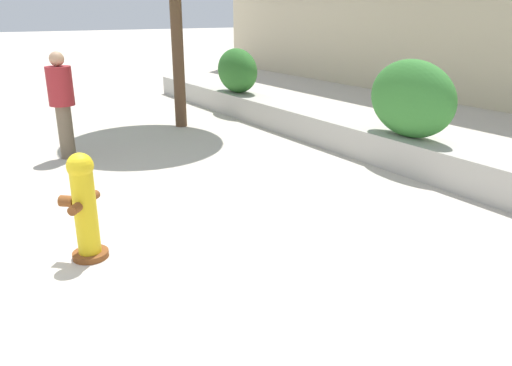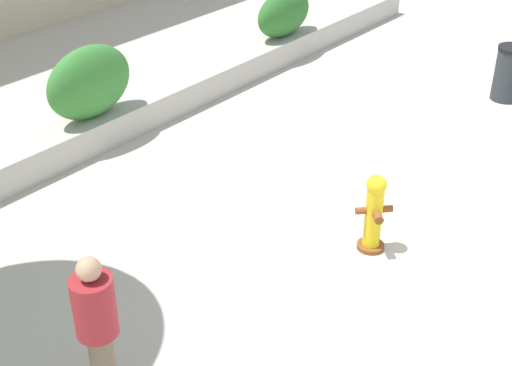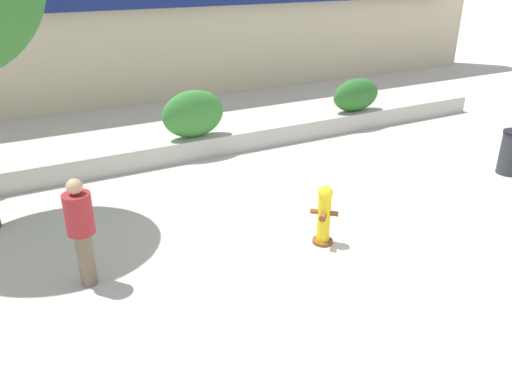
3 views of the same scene
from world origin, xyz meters
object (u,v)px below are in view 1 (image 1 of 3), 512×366
fire_hydrant (84,206)px  pedestrian (62,99)px  hedge_bush_0 (237,71)px  hedge_bush_1 (411,99)px

fire_hydrant → pedestrian: (-3.81, 0.66, 0.44)m
hedge_bush_0 → pedestrian: 4.67m
hedge_bush_0 → fire_hydrant: hedge_bush_0 is taller
hedge_bush_0 → hedge_bush_1: bearing=0.0°
hedge_bush_0 → fire_hydrant: (5.59, -4.98, -0.45)m
fire_hydrant → hedge_bush_1: bearing=94.7°
hedge_bush_1 → hedge_bush_0: bearing=180.0°
fire_hydrant → pedestrian: bearing=170.2°
pedestrian → hedge_bush_1: bearing=51.8°
hedge_bush_1 → pedestrian: 5.50m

